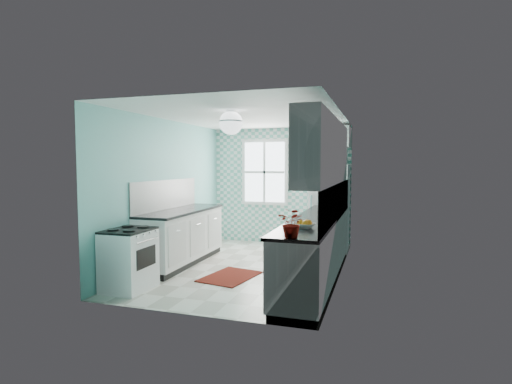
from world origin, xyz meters
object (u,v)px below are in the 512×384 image
(fridge, at_px, (329,208))
(stove, at_px, (129,258))
(ceiling_light, at_px, (231,123))
(sink, at_px, (326,211))
(fruit_bowl, at_px, (305,226))
(microwave, at_px, (330,156))
(potted_plant, at_px, (293,223))

(fridge, relative_size, stove, 2.09)
(ceiling_light, xyz_separation_m, stove, (-1.20, -0.80, -1.89))
(fridge, height_order, stove, fridge)
(sink, xyz_separation_m, fruit_bowl, (-0.00, -2.00, 0.04))
(microwave, bearing_deg, ceiling_light, 68.72)
(potted_plant, bearing_deg, stove, 167.74)
(ceiling_light, relative_size, fruit_bowl, 1.37)
(microwave, bearing_deg, stove, 57.66)
(sink, xyz_separation_m, potted_plant, (-0.00, -2.70, 0.17))
(fridge, distance_m, stove, 4.11)
(stove, distance_m, fruit_bowl, 2.47)
(fridge, height_order, fruit_bowl, fridge)
(potted_plant, relative_size, microwave, 0.56)
(fridge, bearing_deg, potted_plant, -88.07)
(fruit_bowl, height_order, potted_plant, potted_plant)
(sink, height_order, potted_plant, sink)
(fridge, bearing_deg, microwave, 54.40)
(fruit_bowl, relative_size, potted_plant, 0.79)
(stove, height_order, fruit_bowl, fruit_bowl)
(fruit_bowl, height_order, microwave, microwave)
(ceiling_light, xyz_separation_m, sink, (1.20, 1.38, -1.39))
(fridge, xyz_separation_m, fruit_bowl, (0.09, -3.19, 0.11))
(stove, height_order, sink, sink)
(fridge, xyz_separation_m, sink, (0.09, -1.19, 0.08))
(stove, distance_m, potted_plant, 2.54)
(ceiling_light, height_order, microwave, ceiling_light)
(fridge, xyz_separation_m, stove, (-2.31, -3.37, -0.43))
(ceiling_light, height_order, sink, ceiling_light)
(fridge, bearing_deg, ceiling_light, -112.75)
(fruit_bowl, bearing_deg, potted_plant, -90.00)
(ceiling_light, height_order, fridge, ceiling_light)
(stove, height_order, microwave, microwave)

